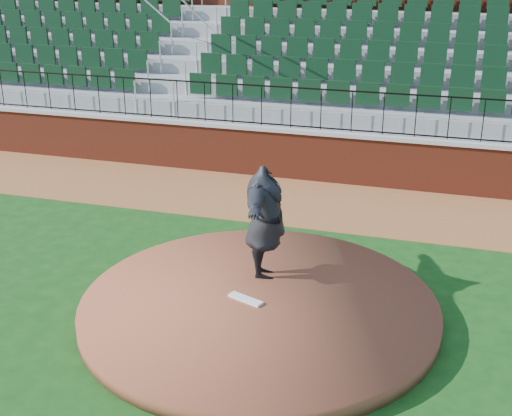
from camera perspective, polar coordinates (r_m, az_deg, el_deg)
The scene contains 10 objects.
ground at distance 11.17m, azimuth -2.24°, elevation -8.94°, with size 90.00×90.00×0.00m, color #123F12.
warning_track at distance 15.88m, azimuth 4.05°, elevation 0.58°, with size 34.00×3.20×0.01m, color brown.
field_wall at distance 17.17m, azimuth 5.30°, elevation 4.26°, with size 34.00×0.35×1.20m, color maroon.
wall_cap at distance 16.99m, azimuth 5.38°, elevation 6.35°, with size 34.00×0.45×0.10m, color #B7B7B7.
wall_railing at distance 16.85m, azimuth 5.44°, elevation 8.16°, with size 34.00×0.05×1.00m, color black, non-canonical shape.
seating_stands at distance 19.38m, azimuth 7.15°, elevation 11.34°, with size 34.00×5.10×4.60m, color gray, non-canonical shape.
concourse_wall at distance 22.05m, azimuth 8.51°, elevation 13.67°, with size 34.00×0.50×5.50m, color maroon.
pitchers_mound at distance 11.14m, azimuth 0.24°, elevation -8.26°, with size 5.75×5.75×0.25m, color brown.
pitching_rubber at distance 11.07m, azimuth -0.88°, elevation -7.61°, with size 0.61×0.15×0.04m, color white.
pitcher at distance 11.44m, azimuth 0.76°, elevation -1.18°, with size 2.45×0.67×1.99m, color black.
Camera 1 is at (3.18, -9.10, 5.65)m, focal length 47.98 mm.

